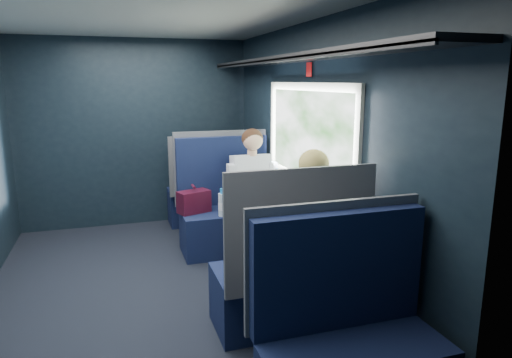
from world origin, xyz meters
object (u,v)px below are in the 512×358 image
object	(u,v)px
man	(254,186)
table	(270,209)
woman	(309,225)
seat_bay_near	(226,211)
seat_row_back	(349,346)
laptop	(289,190)
bottle_small	(277,180)
seat_bay_far	(286,276)
seat_row_front	(209,192)
cup	(278,187)

from	to	relation	value
man	table	bearing A→B (deg)	-95.52
woman	table	bearing A→B (deg)	95.45
seat_bay_near	seat_row_back	world-z (taller)	seat_bay_near
woman	laptop	size ratio (longest dim) A/B	3.88
seat_bay_near	man	bearing A→B (deg)	-33.25
table	bottle_small	world-z (taller)	bottle_small
woman	seat_bay_far	bearing A→B (deg)	-146.18
seat_bay_far	seat_row_front	distance (m)	2.67
seat_bay_near	seat_row_front	size ratio (longest dim) A/B	1.09
woman	bottle_small	size ratio (longest dim) A/B	6.18
bottle_small	cup	bearing A→B (deg)	-103.38
seat_bay_far	bottle_small	world-z (taller)	seat_bay_far
table	cup	distance (m)	0.39
laptop	cup	world-z (taller)	laptop
seat_bay_far	laptop	bearing A→B (deg)	67.67
man	woman	bearing A→B (deg)	-90.00
seat_bay_near	laptop	distance (m)	0.96
seat_row_back	cup	size ratio (longest dim) A/B	13.13
laptop	cup	bearing A→B (deg)	97.79
laptop	cup	xyz separation A→B (m)	(-0.03, 0.21, -0.02)
seat_row_back	woman	xyz separation A→B (m)	(0.25, 1.09, 0.32)
seat_row_front	laptop	size ratio (longest dim) A/B	3.40
woman	laptop	xyz separation A→B (m)	(0.15, 0.81, 0.08)
laptop	woman	bearing A→B (deg)	-100.55
seat_bay_far	man	bearing A→B (deg)	80.97
man	cup	world-z (taller)	man
seat_row_front	bottle_small	xyz separation A→B (m)	(0.39, -1.41, 0.42)
seat_bay_near	laptop	bearing A→B (deg)	-61.76
seat_bay_near	cup	bearing A→B (deg)	-55.38
seat_bay_far	woman	distance (m)	0.43
man	woman	xyz separation A→B (m)	(0.00, -1.41, 0.01)
man	laptop	bearing A→B (deg)	-75.90
seat_bay_near	woman	bearing A→B (deg)	-80.51
seat_bay_near	bottle_small	xyz separation A→B (m)	(0.40, -0.49, 0.41)
seat_bay_near	bottle_small	distance (m)	0.76
seat_bay_far	woman	world-z (taller)	woman
table	seat_bay_far	world-z (taller)	seat_bay_far
seat_bay_near	woman	size ratio (longest dim) A/B	0.95
woman	cup	bearing A→B (deg)	83.24
table	seat_bay_far	size ratio (longest dim) A/B	0.79
seat_row_front	woman	distance (m)	2.54
man	woman	world-z (taller)	same
seat_bay_far	laptop	size ratio (longest dim) A/B	3.70
seat_row_front	cup	bearing A→B (deg)	-75.95
seat_row_back	seat_bay_far	bearing A→B (deg)	90.00
bottle_small	cup	distance (m)	0.09
bottle_small	seat_bay_far	bearing A→B (deg)	-107.13
seat_bay_near	seat_bay_far	size ratio (longest dim) A/B	1.00
laptop	bottle_small	distance (m)	0.28
seat_row_back	bottle_small	size ratio (longest dim) A/B	5.43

